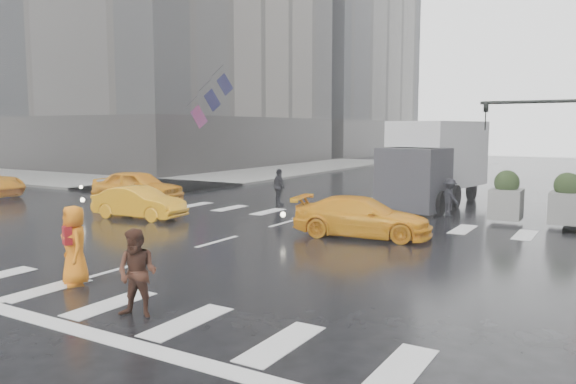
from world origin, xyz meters
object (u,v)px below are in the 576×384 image
Objects in this scene: taxi_front at (138,186)px; box_truck at (432,161)px; pedestrian_brown at (137,273)px; traffic_signal_pole at (570,136)px; pedestrian_orange at (74,245)px; taxi_mid at (139,203)px.

box_truck is (12.16, 6.10, 1.27)m from taxi_front.
pedestrian_brown is at bearing -142.70° from taxi_front.
traffic_signal_pole is 2.51× the size of pedestrian_orange.
traffic_signal_pole is at bearing -73.14° from taxi_mid.
pedestrian_brown is 0.23× the size of box_truck.
box_truck is at bearing -71.76° from taxi_front.
pedestrian_orange is 0.25× the size of box_truck.
traffic_signal_pole is at bearing -20.66° from box_truck.
pedestrian_orange is at bearing -89.34° from box_truck.
box_truck is at bearing 72.49° from pedestrian_brown.
traffic_signal_pole is 1.20× the size of taxi_mid.
traffic_signal_pole is 1.02× the size of taxi_front.
pedestrian_orange is at bearing -148.76° from taxi_mid.
pedestrian_brown is 11.77m from taxi_mid.
pedestrian_orange is (-2.78, 0.83, 0.07)m from pedestrian_brown.
traffic_signal_pole reaches higher than pedestrian_orange.
taxi_mid is (-14.37, -6.01, -2.60)m from traffic_signal_pole.
box_truck reaches higher than pedestrian_brown.
taxi_front is at bearing -171.79° from traffic_signal_pole.
pedestrian_brown is (-5.98, -14.25, -2.39)m from traffic_signal_pole.
traffic_signal_pole is 15.79m from taxi_mid.
taxi_front is 13.66m from box_truck.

